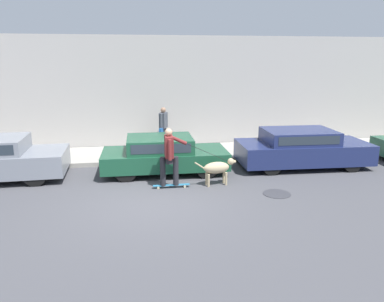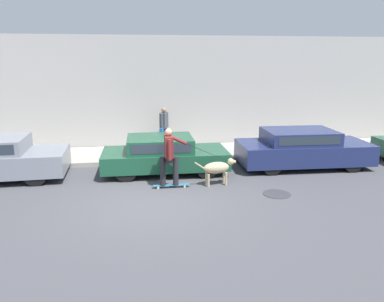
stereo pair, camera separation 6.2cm
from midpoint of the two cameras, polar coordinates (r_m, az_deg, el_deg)
The scene contains 9 objects.
ground_plane at distance 9.76m, azimuth -5.65°, elevation -7.59°, with size 36.00×36.00×0.00m, color #47474C.
back_wall at distance 15.17m, azimuth -6.98°, elevation 8.72°, with size 32.00×0.30×4.45m.
sidewalk_curb at distance 14.17m, azimuth -6.58°, elevation -0.46°, with size 30.00×2.42×0.15m.
parked_car_1 at distance 11.96m, azimuth -4.18°, elevation -0.58°, with size 3.95×1.81×1.17m.
parked_car_2 at distance 13.12m, azimuth 16.58°, elevation 0.35°, with size 4.38×1.97×1.27m.
dog at distance 10.78m, azimuth 4.07°, elevation -2.60°, with size 1.24×0.43×0.77m.
skateboarder at distance 10.41m, azimuth -3.28°, elevation -0.58°, with size 2.27×0.65×1.71m.
pedestrian_with_bag at distance 14.57m, azimuth -4.18°, elevation 3.84°, with size 0.39×0.69×1.60m.
manhole_cover at distance 10.44m, azimuth 12.96°, elevation -6.40°, with size 0.74×0.74×0.01m.
Camera 2 is at (-0.33, -9.09, 3.56)m, focal length 35.00 mm.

